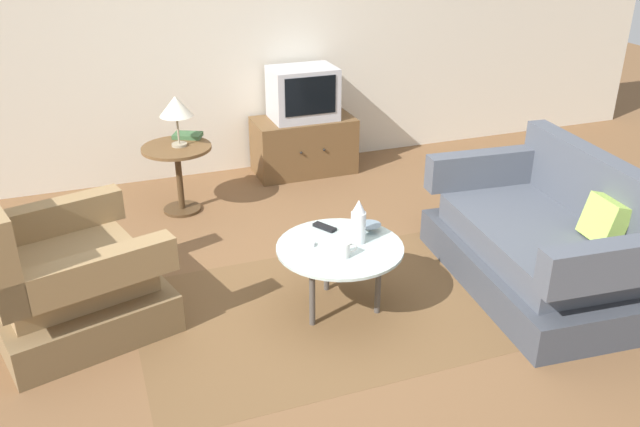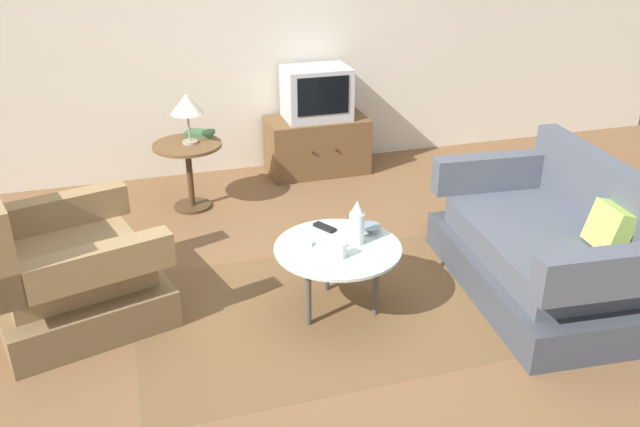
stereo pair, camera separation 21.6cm
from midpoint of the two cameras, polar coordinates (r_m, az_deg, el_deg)
name	(u,v)px [view 1 (the left image)]	position (r m, az deg, el deg)	size (l,w,h in m)	color
ground_plane	(323,309)	(4.19, -1.22, -8.21)	(16.00, 16.00, 0.00)	brown
back_wall	(220,22)	(6.06, -9.63, 15.88)	(9.00, 0.12, 2.70)	beige
area_rug	(339,308)	(4.20, 0.15, -8.12)	(2.45, 1.51, 0.00)	brown
armchair	(61,280)	(4.22, -22.66, -5.27)	(1.17, 1.18, 0.95)	brown
couch	(546,244)	(4.52, 17.45, -2.50)	(1.05, 1.65, 0.85)	#3E424B
coffee_table	(340,252)	(3.99, 0.15, -3.32)	(0.77, 0.77, 0.44)	#B2C6C1
side_table	(178,164)	(5.44, -13.17, 4.10)	(0.55, 0.55, 0.55)	brown
tv_stand	(304,145)	(6.17, -2.41, 5.85)	(0.91, 0.50, 0.51)	brown
television	(303,93)	(6.03, -2.52, 10.24)	(0.58, 0.42, 0.46)	#B7B7BC
table_lamp	(176,107)	(5.30, -13.40, 8.83)	(0.26, 0.26, 0.40)	#9E937A
vase	(358,222)	(3.96, 1.75, -0.76)	(0.09, 0.09, 0.28)	white
mug	(344,249)	(3.84, 0.42, -3.10)	(0.13, 0.08, 0.09)	white
bowl	(370,228)	(4.15, 2.79, -1.23)	(0.14, 0.14, 0.05)	slate
tv_remote_dark	(325,227)	(4.18, -1.09, -1.19)	(0.12, 0.16, 0.02)	black
tv_remote_silver	(303,243)	(3.99, -3.06, -2.60)	(0.15, 0.11, 0.02)	#B2B2B7
book	(188,135)	(5.57, -12.36, 6.53)	(0.27, 0.23, 0.03)	#3D663D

